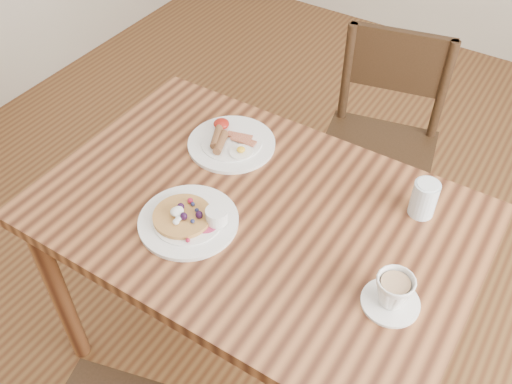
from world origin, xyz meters
TOP-DOWN VIEW (x-y plane):
  - ground at (0.00, 0.00)m, footprint 5.00×5.00m
  - dining_table at (0.00, 0.00)m, footprint 1.20×0.80m
  - chair_far at (0.07, 0.78)m, footprint 0.50×0.50m
  - pancake_plate at (-0.12, -0.13)m, footprint 0.27×0.27m
  - breakfast_plate at (-0.22, 0.19)m, footprint 0.27×0.27m
  - teacup_saucer at (0.43, -0.09)m, footprint 0.14×0.14m
  - water_glass at (0.38, 0.23)m, footprint 0.07×0.07m

SIDE VIEW (x-z plane):
  - ground at x=0.00m, z-range 0.00..0.00m
  - chair_far at x=0.07m, z-range 0.05..0.93m
  - dining_table at x=0.00m, z-range 0.28..1.03m
  - breakfast_plate at x=-0.22m, z-range 0.74..0.78m
  - pancake_plate at x=-0.12m, z-range 0.74..0.79m
  - teacup_saucer at x=0.43m, z-range 0.75..0.84m
  - water_glass at x=0.38m, z-range 0.75..0.86m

